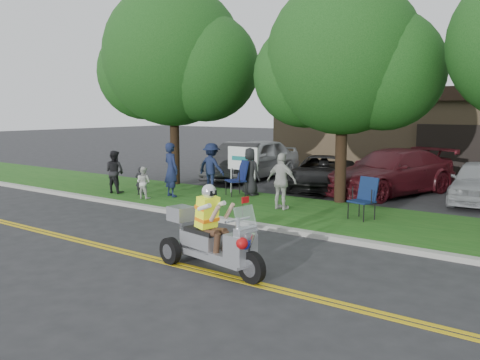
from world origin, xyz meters
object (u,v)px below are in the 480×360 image
Objects in this scene: lawn_chair_b at (365,196)px; parked_car_mid at (322,173)px; parked_car_far_left at (254,159)px; parked_car_right at (391,172)px; trike_scooter at (211,240)px; parked_car_left at (240,162)px; lawn_chair_a at (239,176)px; spectator_adult_right at (282,181)px; spectator_adult_left at (171,170)px; parked_car_far_right at (479,182)px; spectator_adult_mid at (115,172)px.

lawn_chair_b is 0.24× the size of parked_car_mid.
parked_car_far_left reaches higher than parked_car_right.
trike_scooter is 0.52× the size of parked_car_left.
trike_scooter is 10.51m from parked_car_right.
parked_car_left is (-6.86, 10.32, 0.22)m from trike_scooter.
lawn_chair_a is at bearing -61.64° from parked_car_far_left.
lawn_chair_a is 2.74m from spectator_adult_right.
spectator_adult_left reaches higher than parked_car_mid.
lawn_chair_a is at bearing -156.62° from parked_car_far_right.
parked_car_mid is at bearing -149.38° from parked_car_right.
spectator_adult_mid is at bearing -151.10° from parked_car_mid.
parked_car_far_right is (4.37, 5.19, -0.25)m from spectator_adult_right.
parked_car_left is 1.04× the size of parked_car_mid.
parked_car_far_left is 1.07× the size of parked_car_left.
spectator_adult_mid is (-8.06, 4.46, 0.28)m from trike_scooter.
parked_car_right reaches higher than parked_car_mid.
trike_scooter is 1.38× the size of spectator_adult_left.
spectator_adult_right is at bearing -160.12° from lawn_chair_b.
trike_scooter reaches higher than lawn_chair_b.
lawn_chair_a is at bearing -116.63° from parked_car_right.
spectator_adult_right is (2.45, -1.23, 0.16)m from lawn_chair_a.
parked_car_mid is 0.83× the size of parked_car_right.
lawn_chair_a is 5.04m from lawn_chair_b.
parked_car_right is at bearing -5.07° from parked_car_mid.
lawn_chair_a is 4.57m from parked_car_left.
trike_scooter is 12.88m from parked_car_far_left.
spectator_adult_left is 0.45× the size of parked_car_far_right.
parked_car_left reaches higher than lawn_chair_b.
spectator_adult_right reaches higher than spectator_adult_mid.
trike_scooter reaches higher than parked_car_far_right.
parked_car_mid is at bearing -16.12° from parked_car_far_left.
parked_car_right is at bearing 175.00° from parked_car_far_right.
parked_car_far_right is at bearing 62.01° from lawn_chair_a.
spectator_adult_right is at bearing -87.34° from parked_car_right.
spectator_adult_left is 0.38× the size of parked_car_left.
spectator_adult_right is 0.32× the size of parked_car_far_left.
spectator_adult_mid reaches higher than parked_car_mid.
spectator_adult_right reaches higher than parked_car_far_left.
spectator_adult_left is 6.00m from parked_car_far_left.
parked_car_far_right is (2.64, 10.59, 0.12)m from trike_scooter.
parked_car_right reaches higher than parked_car_far_right.
spectator_adult_right reaches higher than trike_scooter.
parked_car_left is at bearing 157.94° from parked_car_mid.
parked_car_mid reaches higher than lawn_chair_b.
spectator_adult_right is 7.11m from parked_car_left.
spectator_adult_mid reaches higher than lawn_chair_b.
spectator_adult_right is 0.36× the size of parked_car_mid.
parked_car_right is (3.89, 3.87, 0.03)m from lawn_chair_a.
parked_car_mid is (-3.52, 4.35, -0.10)m from lawn_chair_b.
trike_scooter is at bearing -25.96° from lawn_chair_a.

